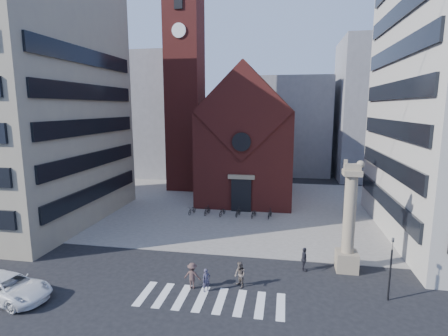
{
  "coord_description": "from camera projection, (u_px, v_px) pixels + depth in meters",
  "views": [
    {
      "loc": [
        5.12,
        -23.6,
        12.46
      ],
      "look_at": [
        -0.52,
        8.0,
        6.88
      ],
      "focal_mm": 28.0,
      "sensor_mm": 36.0,
      "label": 1
    }
  ],
  "objects": [
    {
      "name": "scooter_2",
      "position": [
        222.0,
        212.0,
        40.55
      ],
      "size": [
        0.97,
        1.9,
        0.95
      ],
      "primitive_type": "imported",
      "rotation": [
        0.0,
        0.0,
        -0.19
      ],
      "color": "black",
      "rests_on": "piazza"
    },
    {
      "name": "scooter_0",
      "position": [
        192.0,
        210.0,
        41.18
      ],
      "size": [
        0.97,
        1.9,
        0.95
      ],
      "primitive_type": "imported",
      "rotation": [
        0.0,
        0.0,
        -0.19
      ],
      "color": "black",
      "rests_on": "piazza"
    },
    {
      "name": "pedestrian_1",
      "position": [
        240.0,
        275.0,
        24.41
      ],
      "size": [
        1.1,
        1.12,
        1.83
      ],
      "primitive_type": "imported",
      "rotation": [
        0.0,
        0.0,
        -0.87
      ],
      "color": "#5C5149",
      "rests_on": "ground"
    },
    {
      "name": "building_left",
      "position": [
        13.0,
        102.0,
        37.54
      ],
      "size": [
        18.0,
        20.0,
        26.0
      ],
      "primitive_type": "cube",
      "color": "gray",
      "rests_on": "ground"
    },
    {
      "name": "zebra_crossing",
      "position": [
        211.0,
        300.0,
        22.91
      ],
      "size": [
        10.2,
        3.2,
        0.01
      ],
      "primitive_type": null,
      "color": "white",
      "rests_on": "ground"
    },
    {
      "name": "scooter_1",
      "position": [
        207.0,
        210.0,
        40.86
      ],
      "size": [
        0.83,
        1.82,
        1.06
      ],
      "primitive_type": "imported",
      "rotation": [
        0.0,
        0.0,
        -0.19
      ],
      "color": "black",
      "rests_on": "piazza"
    },
    {
      "name": "pedestrian_3",
      "position": [
        192.0,
        276.0,
        24.26
      ],
      "size": [
        1.23,
        0.75,
        1.85
      ],
      "primitive_type": "imported",
      "rotation": [
        0.0,
        0.0,
        3.09
      ],
      "color": "#483330",
      "rests_on": "ground"
    },
    {
      "name": "pedestrian_0",
      "position": [
        206.0,
        280.0,
        23.84
      ],
      "size": [
        0.7,
        0.68,
        1.62
      ],
      "primitive_type": "imported",
      "rotation": [
        0.0,
        0.0,
        0.69
      ],
      "color": "#373348",
      "rests_on": "ground"
    },
    {
      "name": "church",
      "position": [
        249.0,
        140.0,
        48.83
      ],
      "size": [
        12.0,
        16.65,
        18.0
      ],
      "color": "maroon",
      "rests_on": "ground"
    },
    {
      "name": "pedestrian_2",
      "position": [
        304.0,
        259.0,
        26.85
      ],
      "size": [
        0.48,
        1.1,
        1.87
      ],
      "primitive_type": "imported",
      "rotation": [
        0.0,
        0.0,
        1.59
      ],
      "color": "#23232A",
      "rests_on": "ground"
    },
    {
      "name": "ground",
      "position": [
        212.0,
        277.0,
        25.91
      ],
      "size": [
        120.0,
        120.0,
        0.0
      ],
      "primitive_type": "plane",
      "color": "black",
      "rests_on": "ground"
    },
    {
      "name": "white_car",
      "position": [
        10.0,
        288.0,
        22.89
      ],
      "size": [
        6.13,
        3.65,
        1.6
      ],
      "primitive_type": "imported",
      "rotation": [
        0.0,
        0.0,
        1.39
      ],
      "color": "white",
      "rests_on": "ground"
    },
    {
      "name": "campanile",
      "position": [
        185.0,
        85.0,
        52.1
      ],
      "size": [
        5.5,
        5.5,
        31.2
      ],
      "color": "maroon",
      "rests_on": "ground"
    },
    {
      "name": "traffic_light",
      "position": [
        391.0,
        267.0,
        22.47
      ],
      "size": [
        0.13,
        0.16,
        4.3
      ],
      "color": "black",
      "rests_on": "ground"
    },
    {
      "name": "bg_block_left",
      "position": [
        153.0,
        115.0,
        66.29
      ],
      "size": [
        16.0,
        14.0,
        22.0
      ],
      "primitive_type": "cube",
      "color": "gray",
      "rests_on": "ground"
    },
    {
      "name": "bg_block_mid",
      "position": [
        291.0,
        126.0,
        66.98
      ],
      "size": [
        14.0,
        12.0,
        18.0
      ],
      "primitive_type": "cube",
      "color": "gray",
      "rests_on": "ground"
    },
    {
      "name": "bg_block_right",
      "position": [
        385.0,
        110.0,
        60.78
      ],
      "size": [
        16.0,
        14.0,
        24.0
      ],
      "primitive_type": "cube",
      "color": "gray",
      "rests_on": "ground"
    },
    {
      "name": "scooter_3",
      "position": [
        238.0,
        212.0,
        40.23
      ],
      "size": [
        0.83,
        1.82,
        1.06
      ],
      "primitive_type": "imported",
      "rotation": [
        0.0,
        0.0,
        -0.19
      ],
      "color": "black",
      "rests_on": "piazza"
    },
    {
      "name": "scooter_5",
      "position": [
        270.0,
        214.0,
        39.59
      ],
      "size": [
        0.83,
        1.82,
        1.06
      ],
      "primitive_type": "imported",
      "rotation": [
        0.0,
        0.0,
        -0.19
      ],
      "color": "black",
      "rests_on": "piazza"
    },
    {
      "name": "scooter_4",
      "position": [
        254.0,
        213.0,
        39.92
      ],
      "size": [
        0.97,
        1.9,
        0.95
      ],
      "primitive_type": "imported",
      "rotation": [
        0.0,
        0.0,
        -0.19
      ],
      "color": "black",
      "rests_on": "piazza"
    },
    {
      "name": "lion_column",
      "position": [
        349.0,
        228.0,
        26.5
      ],
      "size": [
        1.63,
        1.6,
        8.68
      ],
      "color": "tan",
      "rests_on": "ground"
    },
    {
      "name": "piazza",
      "position": [
        243.0,
        207.0,
        44.34
      ],
      "size": [
        46.0,
        30.0,
        0.05
      ],
      "primitive_type": "cube",
      "color": "gray",
      "rests_on": "ground"
    }
  ]
}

